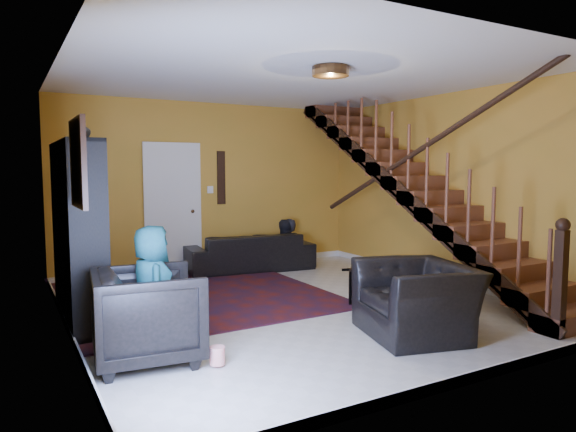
# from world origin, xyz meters

# --- Properties ---
(floor) EXTENTS (5.50, 5.50, 0.00)m
(floor) POSITION_xyz_m (0.00, 0.00, 0.00)
(floor) COLOR beige
(floor) RESTS_ON ground
(room) EXTENTS (5.50, 5.50, 5.50)m
(room) POSITION_xyz_m (-1.33, 1.33, 0.05)
(room) COLOR gold
(room) RESTS_ON ground
(staircase) EXTENTS (0.95, 5.02, 3.18)m
(staircase) POSITION_xyz_m (2.12, -0.00, 1.40)
(staircase) COLOR brown
(staircase) RESTS_ON floor
(bookshelf) EXTENTS (0.35, 1.80, 2.00)m
(bookshelf) POSITION_xyz_m (-2.40, 0.60, 0.96)
(bookshelf) COLOR black
(bookshelf) RESTS_ON floor
(door) EXTENTS (0.82, 0.05, 2.05)m
(door) POSITION_xyz_m (-0.70, 2.73, 1.02)
(door) COLOR silver
(door) RESTS_ON floor
(framed_picture) EXTENTS (0.04, 0.74, 0.74)m
(framed_picture) POSITION_xyz_m (-2.57, -0.90, 1.75)
(framed_picture) COLOR maroon
(framed_picture) RESTS_ON room
(wall_hanging) EXTENTS (0.14, 0.03, 0.90)m
(wall_hanging) POSITION_xyz_m (0.15, 2.73, 1.55)
(wall_hanging) COLOR black
(wall_hanging) RESTS_ON room
(ceiling_fixture) EXTENTS (0.40, 0.40, 0.10)m
(ceiling_fixture) POSITION_xyz_m (0.00, -0.80, 2.74)
(ceiling_fixture) COLOR #3F2814
(ceiling_fixture) RESTS_ON room
(rug) EXTENTS (3.37, 3.84, 0.02)m
(rug) POSITION_xyz_m (-0.93, 1.29, 0.01)
(rug) COLOR #45100C
(rug) RESTS_ON floor
(sofa) EXTENTS (2.19, 1.05, 0.62)m
(sofa) POSITION_xyz_m (0.47, 2.30, 0.31)
(sofa) COLOR black
(sofa) RESTS_ON floor
(armchair_left) EXTENTS (1.01, 0.99, 0.83)m
(armchair_left) POSITION_xyz_m (-2.05, -1.01, 0.42)
(armchair_left) COLOR black
(armchair_left) RESTS_ON floor
(armchair_right) EXTENTS (1.24, 1.34, 0.74)m
(armchair_right) POSITION_xyz_m (0.53, -1.62, 0.37)
(armchair_right) COLOR black
(armchair_right) RESTS_ON floor
(person_adult_a) EXTENTS (0.48, 0.33, 1.28)m
(person_adult_a) POSITION_xyz_m (1.25, 2.35, 0.19)
(person_adult_a) COLOR black
(person_adult_a) RESTS_ON sofa
(person_adult_b) EXTENTS (0.67, 0.55, 1.27)m
(person_adult_b) POSITION_xyz_m (1.15, 2.35, 0.18)
(person_adult_b) COLOR black
(person_adult_b) RESTS_ON sofa
(person_child) EXTENTS (0.41, 0.60, 1.19)m
(person_child) POSITION_xyz_m (-1.95, -0.76, 0.59)
(person_child) COLOR #195F60
(person_child) RESTS_ON armchair_left
(coffee_table) EXTENTS (1.30, 0.95, 0.45)m
(coffee_table) POSITION_xyz_m (1.15, -0.69, 0.26)
(coffee_table) COLOR black
(coffee_table) RESTS_ON floor
(cup_a) EXTENTS (0.17, 0.17, 0.10)m
(cup_a) POSITION_xyz_m (1.11, -0.82, 0.50)
(cup_a) COLOR #999999
(cup_a) RESTS_ON coffee_table
(cup_b) EXTENTS (0.13, 0.13, 0.09)m
(cup_b) POSITION_xyz_m (0.91, -0.56, 0.49)
(cup_b) COLOR #999999
(cup_b) RESTS_ON coffee_table
(bowl) EXTENTS (0.24, 0.24, 0.06)m
(bowl) POSITION_xyz_m (0.90, -0.80, 0.47)
(bowl) COLOR #999999
(bowl) RESTS_ON coffee_table
(vase) EXTENTS (0.18, 0.18, 0.19)m
(vase) POSITION_xyz_m (-2.41, 0.10, 2.10)
(vase) COLOR #999999
(vase) RESTS_ON bookshelf
(popcorn_bucket) EXTENTS (0.14, 0.14, 0.15)m
(popcorn_bucket) POSITION_xyz_m (-1.57, -1.42, 0.10)
(popcorn_bucket) COLOR red
(popcorn_bucket) RESTS_ON rug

